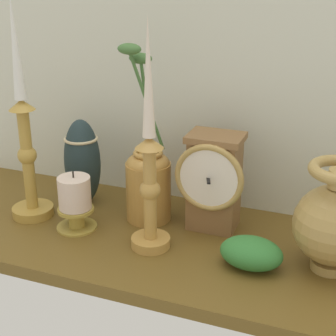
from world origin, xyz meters
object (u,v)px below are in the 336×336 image
tall_ceramic_vase (82,162)px  pillar_candle_front (75,201)px  candlestick_tall_center (26,143)px  brass_vase_bulbous (335,220)px  brass_vase_jar (148,179)px  mantel_clock (213,181)px  candlestick_tall_left (150,170)px

tall_ceramic_vase → pillar_candle_front: bearing=-68.5°
candlestick_tall_center → brass_vase_bulbous: size_ratio=2.31×
brass_vase_jar → pillar_candle_front: brass_vase_jar is taller
brass_vase_jar → mantel_clock: bearing=3.0°
candlestick_tall_center → brass_vase_bulbous: candlestick_tall_center is taller
pillar_candle_front → tall_ceramic_vase: size_ratio=0.64×
pillar_candle_front → candlestick_tall_left: bearing=-4.6°
candlestick_tall_left → brass_vase_bulbous: candlestick_tall_left is taller
mantel_clock → brass_vase_jar: brass_vase_jar is taller
mantel_clock → pillar_candle_front: (-24.24, -9.27, -4.28)cm
candlestick_tall_left → tall_ceramic_vase: bearing=149.8°
candlestick_tall_left → brass_vase_bulbous: bearing=8.0°
candlestick_tall_left → tall_ceramic_vase: (-20.01, 11.65, -5.49)cm
pillar_candle_front → tall_ceramic_vase: tall_ceramic_vase is taller
candlestick_tall_left → brass_vase_bulbous: size_ratio=2.15×
brass_vase_jar → tall_ceramic_vase: (-15.38, 1.76, 0.71)cm
brass_vase_jar → brass_vase_bulbous: bearing=-9.0°
brass_vase_jar → tall_ceramic_vase: size_ratio=1.89×
mantel_clock → candlestick_tall_left: (-8.30, -10.56, 4.91)cm
candlestick_tall_center → tall_ceramic_vase: size_ratio=2.37×
mantel_clock → brass_vase_bulbous: size_ratio=1.00×
brass_vase_bulbous → brass_vase_jar: brass_vase_jar is taller
mantel_clock → tall_ceramic_vase: (-28.31, 1.09, -0.58)cm
pillar_candle_front → mantel_clock: bearing=20.9°
brass_vase_bulbous → pillar_candle_front: brass_vase_bulbous is taller
candlestick_tall_left → candlestick_tall_center: candlestick_tall_center is taller
brass_vase_bulbous → tall_ceramic_vase: 51.09cm
candlestick_tall_center → brass_vase_jar: 24.33cm
tall_ceramic_vase → brass_vase_jar: bearing=-6.5°
candlestick_tall_left → tall_ceramic_vase: candlestick_tall_left is taller
mantel_clock → pillar_candle_front: mantel_clock is taller
pillar_candle_front → brass_vase_jar: bearing=37.3°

